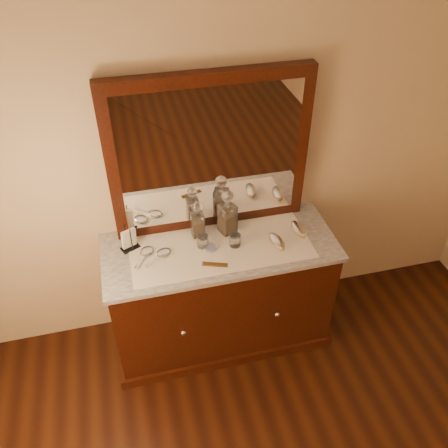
{
  "coord_description": "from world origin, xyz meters",
  "views": [
    {
      "loc": [
        -0.49,
        -0.12,
        2.75
      ],
      "look_at": [
        0.0,
        1.85,
        1.1
      ],
      "focal_mm": 37.38,
      "sensor_mm": 36.0,
      "label": 1
    }
  ],
  "objects": [
    {
      "name": "knob_right",
      "position": [
        0.3,
        1.67,
        0.45
      ],
      "size": [
        0.04,
        0.04,
        0.04
      ],
      "primitive_type": "sphere",
      "color": "silver",
      "rests_on": "dresser_cabinet"
    },
    {
      "name": "brush_near",
      "position": [
        0.34,
        1.88,
        0.88
      ],
      "size": [
        0.09,
        0.17,
        0.04
      ],
      "color": "tan",
      "rests_on": "lace_runner"
    },
    {
      "name": "pin_dish",
      "position": [
        -0.07,
        1.94,
        0.86
      ],
      "size": [
        0.09,
        0.09,
        0.01
      ],
      "primitive_type": "cylinder",
      "rotation": [
        0.0,
        0.0,
        -0.17
      ],
      "color": "silver",
      "rests_on": "lace_runner"
    },
    {
      "name": "mirror_glass",
      "position": [
        0.0,
        2.17,
        1.35
      ],
      "size": [
        1.06,
        0.01,
        0.86
      ],
      "primitive_type": "cube",
      "color": "white",
      "rests_on": "marble_top"
    },
    {
      "name": "mirror_frame",
      "position": [
        0.0,
        2.2,
        1.35
      ],
      "size": [
        1.2,
        0.08,
        1.0
      ],
      "primitive_type": "cube",
      "color": "black",
      "rests_on": "marble_top"
    },
    {
      "name": "decanter_right",
      "position": [
        0.08,
        2.08,
        0.97
      ],
      "size": [
        0.12,
        0.12,
        0.31
      ],
      "color": "brown",
      "rests_on": "lace_runner"
    },
    {
      "name": "napkin_rack",
      "position": [
        -0.54,
        2.07,
        0.92
      ],
      "size": [
        0.13,
        0.11,
        0.17
      ],
      "color": "black",
      "rests_on": "marble_top"
    },
    {
      "name": "hand_mirror_inner",
      "position": [
        -0.36,
        1.95,
        0.86
      ],
      "size": [
        0.19,
        0.16,
        0.02
      ],
      "color": "silver",
      "rests_on": "lace_runner"
    },
    {
      "name": "decanter_left",
      "position": [
        -0.11,
        2.08,
        0.95
      ],
      "size": [
        0.08,
        0.08,
        0.25
      ],
      "color": "brown",
      "rests_on": "lace_runner"
    },
    {
      "name": "comb",
      "position": [
        -0.07,
        1.79,
        0.86
      ],
      "size": [
        0.15,
        0.08,
        0.01
      ],
      "primitive_type": "cube",
      "rotation": [
        0.0,
        0.0,
        -0.34
      ],
      "color": "brown",
      "rests_on": "lace_runner"
    },
    {
      "name": "dresser_cabinet",
      "position": [
        0.0,
        1.96,
        0.41
      ],
      "size": [
        1.4,
        0.55,
        0.82
      ],
      "primitive_type": "cube",
      "color": "black",
      "rests_on": "floor"
    },
    {
      "name": "dresser_plinth",
      "position": [
        0.0,
        1.96,
        0.04
      ],
      "size": [
        1.46,
        0.59,
        0.08
      ],
      "primitive_type": "cube",
      "color": "black",
      "rests_on": "floor"
    },
    {
      "name": "lace_runner",
      "position": [
        0.0,
        1.94,
        0.85
      ],
      "size": [
        1.1,
        0.45,
        0.0
      ],
      "primitive_type": "cube",
      "color": "white",
      "rests_on": "marble_top"
    },
    {
      "name": "hand_mirror_outer",
      "position": [
        -0.45,
        1.98,
        0.86
      ],
      "size": [
        0.14,
        0.2,
        0.02
      ],
      "color": "silver",
      "rests_on": "lace_runner"
    },
    {
      "name": "knob_left",
      "position": [
        -0.3,
        1.67,
        0.45
      ],
      "size": [
        0.04,
        0.04,
        0.04
      ],
      "primitive_type": "sphere",
      "color": "silver",
      "rests_on": "dresser_cabinet"
    },
    {
      "name": "marble_top",
      "position": [
        0.0,
        1.96,
        0.83
      ],
      "size": [
        1.44,
        0.59,
        0.03
      ],
      "primitive_type": "cube",
      "color": "silver",
      "rests_on": "dresser_cabinet"
    },
    {
      "name": "tumblers",
      "position": [
        -0.01,
        1.95,
        0.89
      ],
      "size": [
        0.26,
        0.11,
        0.08
      ],
      "color": "white",
      "rests_on": "lace_runner"
    },
    {
      "name": "brush_far",
      "position": [
        0.51,
        1.96,
        0.88
      ],
      "size": [
        0.09,
        0.17,
        0.04
      ],
      "color": "tan",
      "rests_on": "lace_runner"
    }
  ]
}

